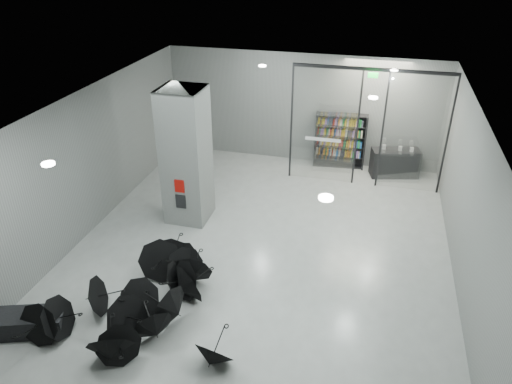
% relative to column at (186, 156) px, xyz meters
% --- Properties ---
extents(room, '(14.00, 14.02, 4.01)m').
position_rel_column_xyz_m(room, '(2.50, -2.00, 0.84)').
color(room, gray).
rests_on(room, ground).
extents(column, '(1.20, 1.20, 4.00)m').
position_rel_column_xyz_m(column, '(0.00, 0.00, 0.00)').
color(column, slate).
rests_on(column, ground).
extents(fire_cabinet, '(0.28, 0.04, 0.38)m').
position_rel_column_xyz_m(fire_cabinet, '(0.00, -0.62, -0.65)').
color(fire_cabinet, '#A50A07').
rests_on(fire_cabinet, column).
extents(info_panel, '(0.30, 0.03, 0.42)m').
position_rel_column_xyz_m(info_panel, '(0.00, -0.62, -1.15)').
color(info_panel, black).
rests_on(info_panel, column).
extents(exit_sign, '(0.30, 0.06, 0.15)m').
position_rel_column_xyz_m(exit_sign, '(4.90, 3.30, 1.82)').
color(exit_sign, '#0CE533').
rests_on(exit_sign, room).
extents(glass_partition, '(5.06, 0.08, 4.00)m').
position_rel_column_xyz_m(glass_partition, '(4.89, 3.50, 0.18)').
color(glass_partition, silver).
rests_on(glass_partition, ground).
extents(bench, '(1.62, 1.09, 0.48)m').
position_rel_column_xyz_m(bench, '(-1.58, -5.37, -1.76)').
color(bench, black).
rests_on(bench, ground).
extents(bookshelf, '(1.85, 0.56, 2.01)m').
position_rel_column_xyz_m(bookshelf, '(3.98, 4.75, -1.00)').
color(bookshelf, black).
rests_on(bookshelf, ground).
extents(shop_counter, '(1.75, 1.04, 0.98)m').
position_rel_column_xyz_m(shop_counter, '(5.98, 4.44, -1.51)').
color(shop_counter, black).
rests_on(shop_counter, ground).
extents(umbrella_cluster, '(4.75, 4.44, 1.29)m').
position_rel_column_xyz_m(umbrella_cluster, '(0.66, -4.14, -1.71)').
color(umbrella_cluster, black).
rests_on(umbrella_cluster, ground).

